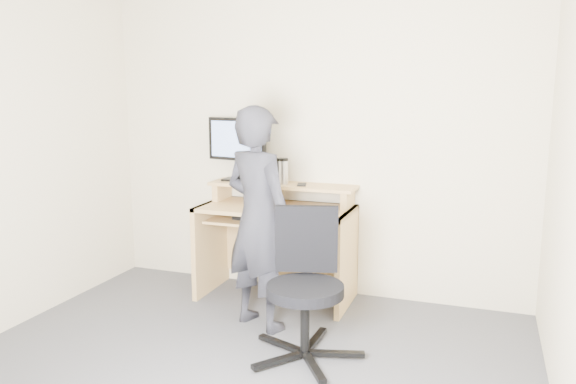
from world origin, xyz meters
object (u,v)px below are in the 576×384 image
Objects in this scene: desk at (279,229)px; office_chair at (306,279)px; person at (258,219)px; monitor at (237,143)px.

office_chair is at bearing -60.79° from desk.
person reaches higher than desk.
office_chair is (0.52, -0.93, -0.05)m from desk.
person is at bearing -82.92° from desk.
office_chair reaches higher than desk.
office_chair is 0.58× the size of person.
person is at bearing -45.61° from monitor.
monitor is 1.56m from office_chair.
monitor is at bearing -34.01° from person.
person reaches higher than office_chair.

